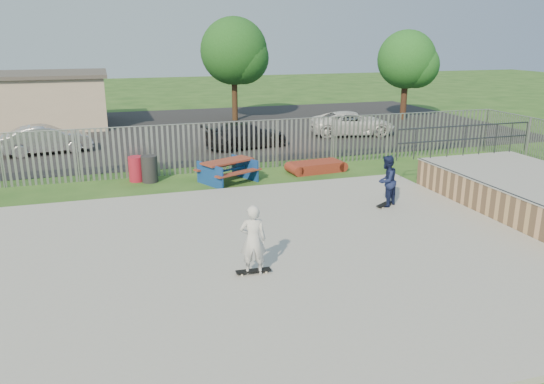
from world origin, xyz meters
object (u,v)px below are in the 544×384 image
object	(u,v)px
picnic_table	(228,171)
car_white	(352,123)
tree_right	(407,60)
trash_bin_red	(136,169)
car_dark	(246,135)
tree_mid	(234,51)
skater_white	(253,240)
trash_bin_grey	(150,169)
skater_navy	(386,181)
funbox	(316,167)
car_silver	(46,139)

from	to	relation	value
picnic_table	car_white	xyz separation A→B (m)	(8.71, 7.42, 0.24)
tree_right	car_white	bearing A→B (deg)	-143.51
trash_bin_red	car_dark	bearing A→B (deg)	40.35
car_dark	tree_mid	bearing A→B (deg)	-22.06
car_white	tree_mid	size ratio (longest dim) A/B	0.72
car_dark	skater_white	distance (m)	14.62
trash_bin_grey	skater_navy	world-z (taller)	skater_navy
funbox	tree_mid	xyz separation A→B (m)	(0.04, 14.07, 4.15)
tree_right	skater_navy	bearing A→B (deg)	-122.40
tree_right	skater_white	xyz separation A→B (m)	(-15.71, -19.93, -2.85)
trash_bin_red	tree_right	size ratio (longest dim) A/B	0.17
tree_right	funbox	bearing A→B (deg)	-133.58
car_silver	tree_right	distance (m)	21.96
car_silver	skater_white	size ratio (longest dim) A/B	2.44
trash_bin_grey	car_white	size ratio (longest dim) A/B	0.22
funbox	tree_right	xyz separation A→B (m)	(10.63, 11.17, 3.61)
picnic_table	trash_bin_red	bearing A→B (deg)	135.43
trash_bin_grey	tree_right	xyz separation A→B (m)	(17.20, 10.74, 3.31)
picnic_table	trash_bin_grey	bearing A→B (deg)	137.45
car_dark	car_white	distance (m)	6.62
trash_bin_red	tree_mid	size ratio (longest dim) A/B	0.15
car_silver	skater_white	xyz separation A→B (m)	(5.61, -15.72, 0.29)
picnic_table	tree_right	world-z (taller)	tree_right
car_white	skater_white	xyz separation A→B (m)	(-10.02, -15.72, 0.30)
trash_bin_red	car_white	world-z (taller)	car_white
funbox	trash_bin_grey	xyz separation A→B (m)	(-6.57, 0.43, 0.30)
funbox	tree_right	distance (m)	15.83
car_white	skater_navy	size ratio (longest dim) A/B	2.85
trash_bin_grey	tree_mid	size ratio (longest dim) A/B	0.16
car_silver	tree_mid	xyz separation A→B (m)	(10.73, 7.11, 3.68)
tree_right	skater_white	bearing A→B (deg)	-128.25
car_white	trash_bin_grey	bearing A→B (deg)	130.22
trash_bin_red	skater_white	world-z (taller)	skater_white
funbox	trash_bin_grey	distance (m)	6.59
car_white	funbox	bearing A→B (deg)	155.29
trash_bin_red	funbox	bearing A→B (deg)	-5.72
car_silver	picnic_table	bearing A→B (deg)	-147.41
picnic_table	tree_mid	size ratio (longest dim) A/B	0.39
car_silver	tree_right	bearing A→B (deg)	-89.25
trash_bin_grey	car_silver	size ratio (longest dim) A/B	0.25
car_white	skater_white	world-z (taller)	skater_white
funbox	car_dark	size ratio (longest dim) A/B	0.50
car_silver	skater_white	world-z (taller)	skater_white
picnic_table	funbox	size ratio (longest dim) A/B	1.19
car_dark	skater_white	bearing A→B (deg)	153.81
car_white	tree_right	size ratio (longest dim) A/B	0.82
picnic_table	car_white	distance (m)	11.45
tree_mid	tree_right	world-z (taller)	tree_mid
picnic_table	skater_white	distance (m)	8.42
car_silver	skater_navy	size ratio (longest dim) A/B	2.44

